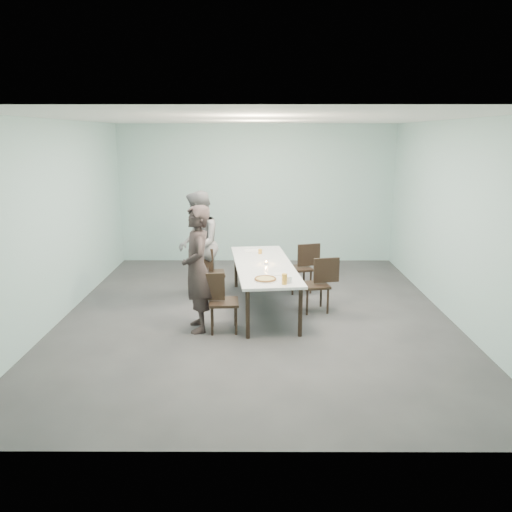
{
  "coord_description": "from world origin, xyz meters",
  "views": [
    {
      "loc": [
        0.02,
        -7.44,
        2.78
      ],
      "look_at": [
        0.0,
        -0.17,
        1.0
      ],
      "focal_mm": 35.0,
      "sensor_mm": 36.0,
      "label": 1
    }
  ],
  "objects_px": {
    "side_plate": "(277,274)",
    "water_tumbler": "(289,279)",
    "tealight": "(266,263)",
    "table": "(264,267)",
    "chair_far_left": "(208,270)",
    "chair_near_left": "(218,298)",
    "amber_tumbler": "(260,251)",
    "diner_near": "(197,269)",
    "pizza": "(265,279)",
    "diner_far": "(198,244)",
    "chair_far_right": "(303,264)",
    "chair_near_right": "(320,281)",
    "beer_glass": "(284,279)"
  },
  "relations": [
    {
      "from": "chair_far_left",
      "to": "tealight",
      "type": "relative_size",
      "value": 15.54
    },
    {
      "from": "side_plate",
      "to": "table",
      "type": "bearing_deg",
      "value": 107.81
    },
    {
      "from": "chair_near_left",
      "to": "pizza",
      "type": "xyz_separation_m",
      "value": [
        0.68,
        0.04,
        0.27
      ]
    },
    {
      "from": "diner_far",
      "to": "beer_glass",
      "type": "distance_m",
      "value": 2.27
    },
    {
      "from": "chair_near_left",
      "to": "chair_far_left",
      "type": "xyz_separation_m",
      "value": [
        -0.3,
        1.52,
        0.0
      ]
    },
    {
      "from": "chair_near_left",
      "to": "tealight",
      "type": "height_order",
      "value": "chair_near_left"
    },
    {
      "from": "amber_tumbler",
      "to": "side_plate",
      "type": "bearing_deg",
      "value": -79.21
    },
    {
      "from": "beer_glass",
      "to": "amber_tumbler",
      "type": "relative_size",
      "value": 1.88
    },
    {
      "from": "pizza",
      "to": "amber_tumbler",
      "type": "xyz_separation_m",
      "value": [
        -0.07,
        1.64,
        0.02
      ]
    },
    {
      "from": "diner_far",
      "to": "amber_tumbler",
      "type": "bearing_deg",
      "value": 88.64
    },
    {
      "from": "chair_far_left",
      "to": "chair_near_right",
      "type": "relative_size",
      "value": 1.0
    },
    {
      "from": "diner_near",
      "to": "pizza",
      "type": "distance_m",
      "value": 0.98
    },
    {
      "from": "water_tumbler",
      "to": "side_plate",
      "type": "bearing_deg",
      "value": 109.44
    },
    {
      "from": "table",
      "to": "side_plate",
      "type": "xyz_separation_m",
      "value": [
        0.2,
        -0.61,
        0.06
      ]
    },
    {
      "from": "chair_near_left",
      "to": "diner_near",
      "type": "distance_m",
      "value": 0.51
    },
    {
      "from": "chair_near_right",
      "to": "chair_far_right",
      "type": "height_order",
      "value": "same"
    },
    {
      "from": "side_plate",
      "to": "water_tumbler",
      "type": "height_order",
      "value": "water_tumbler"
    },
    {
      "from": "water_tumbler",
      "to": "chair_far_right",
      "type": "bearing_deg",
      "value": 79.18
    },
    {
      "from": "chair_near_right",
      "to": "chair_far_right",
      "type": "relative_size",
      "value": 1.0
    },
    {
      "from": "side_plate",
      "to": "tealight",
      "type": "bearing_deg",
      "value": 105.29
    },
    {
      "from": "water_tumbler",
      "to": "chair_far_left",
      "type": "bearing_deg",
      "value": 129.62
    },
    {
      "from": "amber_tumbler",
      "to": "table",
      "type": "bearing_deg",
      "value": -85.58
    },
    {
      "from": "chair_near_right",
      "to": "water_tumbler",
      "type": "bearing_deg",
      "value": 47.92
    },
    {
      "from": "chair_near_right",
      "to": "pizza",
      "type": "bearing_deg",
      "value": 31.56
    },
    {
      "from": "chair_near_right",
      "to": "beer_glass",
      "type": "relative_size",
      "value": 5.8
    },
    {
      "from": "table",
      "to": "diner_near",
      "type": "xyz_separation_m",
      "value": [
        -0.96,
        -0.91,
        0.22
      ]
    },
    {
      "from": "chair_near_right",
      "to": "amber_tumbler",
      "type": "height_order",
      "value": "chair_near_right"
    },
    {
      "from": "tealight",
      "to": "chair_far_left",
      "type": "bearing_deg",
      "value": 149.79
    },
    {
      "from": "chair_near_right",
      "to": "chair_far_right",
      "type": "distance_m",
      "value": 1.05
    },
    {
      "from": "chair_far_right",
      "to": "diner_far",
      "type": "bearing_deg",
      "value": -7.31
    },
    {
      "from": "beer_glass",
      "to": "tealight",
      "type": "relative_size",
      "value": 2.68
    },
    {
      "from": "diner_near",
      "to": "amber_tumbler",
      "type": "xyz_separation_m",
      "value": [
        0.9,
        1.62,
        -0.12
      ]
    },
    {
      "from": "diner_far",
      "to": "chair_far_right",
      "type": "bearing_deg",
      "value": 94.17
    },
    {
      "from": "chair_near_left",
      "to": "water_tumbler",
      "type": "bearing_deg",
      "value": -7.81
    },
    {
      "from": "chair_far_left",
      "to": "tealight",
      "type": "bearing_deg",
      "value": -38.78
    },
    {
      "from": "chair_far_left",
      "to": "diner_far",
      "type": "xyz_separation_m",
      "value": [
        -0.16,
        0.11,
        0.42
      ]
    },
    {
      "from": "chair_far_left",
      "to": "pizza",
      "type": "distance_m",
      "value": 1.79
    },
    {
      "from": "table",
      "to": "amber_tumbler",
      "type": "distance_m",
      "value": 0.72
    },
    {
      "from": "chair_far_left",
      "to": "side_plate",
      "type": "relative_size",
      "value": 4.83
    },
    {
      "from": "pizza",
      "to": "amber_tumbler",
      "type": "bearing_deg",
      "value": 92.32
    },
    {
      "from": "diner_near",
      "to": "chair_near_left",
      "type": "bearing_deg",
      "value": 65.25
    },
    {
      "from": "water_tumbler",
      "to": "tealight",
      "type": "distance_m",
      "value": 1.04
    },
    {
      "from": "table",
      "to": "chair_near_left",
      "type": "height_order",
      "value": "chair_near_left"
    },
    {
      "from": "table",
      "to": "chair_far_left",
      "type": "relative_size",
      "value": 3.08
    },
    {
      "from": "chair_near_right",
      "to": "diner_near",
      "type": "height_order",
      "value": "diner_near"
    },
    {
      "from": "chair_near_right",
      "to": "diner_far",
      "type": "height_order",
      "value": "diner_far"
    },
    {
      "from": "side_plate",
      "to": "amber_tumbler",
      "type": "relative_size",
      "value": 2.25
    },
    {
      "from": "diner_near",
      "to": "pizza",
      "type": "bearing_deg",
      "value": 75.48
    },
    {
      "from": "table",
      "to": "amber_tumbler",
      "type": "bearing_deg",
      "value": 94.42
    },
    {
      "from": "beer_glass",
      "to": "diner_far",
      "type": "bearing_deg",
      "value": 128.21
    }
  ]
}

